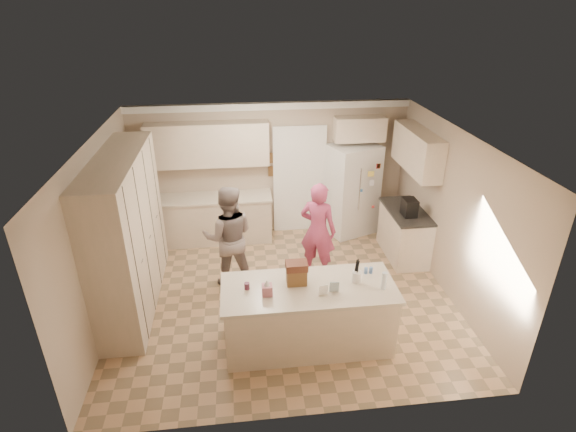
{
  "coord_description": "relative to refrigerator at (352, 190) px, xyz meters",
  "views": [
    {
      "loc": [
        -0.64,
        -5.86,
        4.33
      ],
      "look_at": [
        0.1,
        0.35,
        1.25
      ],
      "focal_mm": 28.0,
      "sensor_mm": 36.0,
      "label": 1
    }
  ],
  "objects": [
    {
      "name": "ceiling",
      "position": [
        -1.57,
        -2.07,
        1.71
      ],
      "size": [
        5.2,
        4.6,
        0.02
      ],
      "primitive_type": "cube",
      "color": "white",
      "rests_on": "wall_back"
    },
    {
      "name": "fridge_magnets",
      "position": [
        0.0,
        -0.36,
        0.0
      ],
      "size": [
        0.76,
        0.02,
        1.44
      ],
      "primitive_type": null,
      "color": "tan",
      "rests_on": "refrigerator"
    },
    {
      "name": "dollhouse_roof",
      "position": [
        -1.52,
        -3.07,
        0.3
      ],
      "size": [
        0.28,
        0.2,
        0.1
      ],
      "primitive_type": "cube",
      "color": "#592D1E",
      "rests_on": "dollhouse_body"
    },
    {
      "name": "water_bottle",
      "position": [
        -0.42,
        -3.32,
        0.14
      ],
      "size": [
        0.07,
        0.07,
        0.24
      ],
      "primitive_type": "cylinder",
      "color": "silver",
      "rests_on": "island_top"
    },
    {
      "name": "fridge_handle_r",
      "position": [
        0.05,
        -0.37,
        0.15
      ],
      "size": [
        0.02,
        0.02,
        0.85
      ],
      "primitive_type": "cylinder",
      "color": "silver",
      "rests_on": "refrigerator"
    },
    {
      "name": "right_upper_cab",
      "position": [
        0.86,
        -0.87,
        1.05
      ],
      "size": [
        0.35,
        1.5,
        0.7
      ],
      "primitive_type": "cube",
      "color": "beige",
      "rests_on": "wall_right"
    },
    {
      "name": "wall_front",
      "position": [
        -1.57,
        -4.38,
        0.4
      ],
      "size": [
        5.2,
        0.02,
        2.6
      ],
      "primitive_type": "cube",
      "color": "tan",
      "rests_on": "ground"
    },
    {
      "name": "utensil_crock",
      "position": [
        -0.72,
        -3.12,
        0.1
      ],
      "size": [
        0.13,
        0.13,
        0.15
      ],
      "primitive_type": "cylinder",
      "color": "white",
      "rests_on": "island_top"
    },
    {
      "name": "pantry_bank",
      "position": [
        -3.87,
        -1.87,
        0.28
      ],
      "size": [
        0.6,
        2.6,
        2.35
      ],
      "primitive_type": "cube",
      "color": "beige",
      "rests_on": "floor"
    },
    {
      "name": "back_base_cab",
      "position": [
        -2.72,
        -0.07,
        -0.46
      ],
      "size": [
        2.2,
        0.6,
        0.88
      ],
      "primitive_type": "cube",
      "color": "beige",
      "rests_on": "floor"
    },
    {
      "name": "island_base",
      "position": [
        -1.37,
        -3.17,
        -0.46
      ],
      "size": [
        2.2,
        0.9,
        0.88
      ],
      "primitive_type": "cube",
      "color": "beige",
      "rests_on": "floor"
    },
    {
      "name": "right_countertop",
      "position": [
        0.72,
        -1.07,
        0.0
      ],
      "size": [
        0.63,
        1.24,
        0.04
      ],
      "primitive_type": "cube",
      "color": "#2D2B28",
      "rests_on": "right_base_cab"
    },
    {
      "name": "doorway_opening",
      "position": [
        -1.02,
        0.21,
        0.15
      ],
      "size": [
        0.9,
        0.06,
        2.1
      ],
      "primitive_type": "cube",
      "color": "black",
      "rests_on": "floor"
    },
    {
      "name": "wall_frame_upper",
      "position": [
        -1.55,
        0.2,
        0.65
      ],
      "size": [
        0.15,
        0.02,
        0.2
      ],
      "primitive_type": "cube",
      "color": "brown",
      "rests_on": "wall_back"
    },
    {
      "name": "wall_frame_lower",
      "position": [
        -1.55,
        0.2,
        0.38
      ],
      "size": [
        0.15,
        0.02,
        0.2
      ],
      "primitive_type": "cube",
      "color": "brown",
      "rests_on": "wall_back"
    },
    {
      "name": "over_fridge_cab",
      "position": [
        0.08,
        0.05,
        1.2
      ],
      "size": [
        0.95,
        0.35,
        0.45
      ],
      "primitive_type": "cube",
      "color": "beige",
      "rests_on": "wall_back"
    },
    {
      "name": "fridge_handle_l",
      "position": [
        -0.05,
        -0.37,
        0.15
      ],
      "size": [
        0.02,
        0.02,
        0.85
      ],
      "primitive_type": "cylinder",
      "color": "silver",
      "rests_on": "refrigerator"
    },
    {
      "name": "greeting_card_a",
      "position": [
        -1.22,
        -3.37,
        0.11
      ],
      "size": [
        0.12,
        0.06,
        0.16
      ],
      "primitive_type": "cube",
      "rotation": [
        0.15,
        0.0,
        0.2
      ],
      "color": "white",
      "rests_on": "island_top"
    },
    {
      "name": "tissue_plume",
      "position": [
        -1.92,
        -3.27,
        0.2
      ],
      "size": [
        0.08,
        0.08,
        0.08
      ],
      "primitive_type": "cone",
      "color": "white",
      "rests_on": "tissue_box"
    },
    {
      "name": "shaker_salt",
      "position": [
        -0.55,
        -2.95,
        0.07
      ],
      "size": [
        0.05,
        0.05,
        0.09
      ],
      "primitive_type": "cylinder",
      "color": "#4F77B9",
      "rests_on": "island_top"
    },
    {
      "name": "wall_left",
      "position": [
        -4.18,
        -2.07,
        0.4
      ],
      "size": [
        0.02,
        4.6,
        2.6
      ],
      "primitive_type": "cube",
      "color": "tan",
      "rests_on": "ground"
    },
    {
      "name": "shaker_pepper",
      "position": [
        -0.48,
        -2.95,
        0.07
      ],
      "size": [
        0.05,
        0.05,
        0.09
      ],
      "primitive_type": "cylinder",
      "color": "#4F77B9",
      "rests_on": "island_top"
    },
    {
      "name": "floor",
      "position": [
        -1.57,
        -2.07,
        -0.91
      ],
      "size": [
        5.2,
        4.6,
        0.02
      ],
      "primitive_type": "cube",
      "color": "tan",
      "rests_on": "ground"
    },
    {
      "name": "doorway_casing",
      "position": [
        -1.02,
        0.17,
        0.15
      ],
      "size": [
        1.02,
        0.03,
        2.22
      ],
      "primitive_type": "cube",
      "color": "white",
      "rests_on": "floor"
    },
    {
      "name": "fridge_seam",
      "position": [
        0.0,
        -0.35,
        0.0
      ],
      "size": [
        0.02,
        0.02,
        1.78
      ],
      "primitive_type": "cube",
      "color": "gray",
      "rests_on": "refrigerator"
    },
    {
      "name": "teen_boy",
      "position": [
        -2.41,
        -1.59,
        -0.04
      ],
      "size": [
        0.85,
        0.67,
        1.73
      ],
      "primitive_type": "imported",
      "rotation": [
        0.0,
        0.0,
        3.12
      ],
      "color": "gray",
      "rests_on": "floor"
    },
    {
      "name": "greeting_card_b",
      "position": [
        -1.07,
        -3.32,
        0.11
      ],
      "size": [
        0.12,
        0.05,
        0.16
      ],
      "primitive_type": "cube",
      "rotation": [
        0.15,
        0.0,
        -0.1
      ],
      "color": "silver",
      "rests_on": "island_top"
    },
    {
      "name": "right_base_cab",
      "position": [
        0.73,
        -1.07,
        -0.46
      ],
      "size": [
        0.6,
        1.2,
        0.88
      ],
      "primitive_type": "cube",
      "color": "beige",
      "rests_on": "floor"
    },
    {
      "name": "crown_back",
      "position": [
        -1.57,
        0.19,
        1.63
      ],
      "size": [
        5.2,
        0.08,
        0.12
      ],
      "primitive_type": "cube",
      "color": "white",
      "rests_on": "wall_back"
    },
    {
      "name": "coffee_maker",
      "position": [
        0.68,
        -1.27,
        0.17
      ],
      "size": [
        0.22,
        0.28,
        0.3
      ],
      "primitive_type": "cube",
      "color": "black",
      "rests_on": "right_countertop"
    },
    {
      "name": "back_upper_cab",
      "position": [
        -2.72,
        0.05,
        1.0
      ],
      "size": [
        2.2,
        0.35,
        0.8
      ],
      "primitive_type": "cube",
      "color": "beige",
      "rests_on": "wall_back"
    },
    {
      "name": "back_countertop",
      "position": [
        -2.72,
        -0.08,
        0.0
      ],
      "size": [
        2.24,
        0.63,
        0.04
      ],
      "primitive_type": "cube",
      "color": "beige",
      "rests_on": "back_base_cab"
    },
    {
      "name": "refrigerator",
      "position": [
        0.0,
        0.0,
        0.0
      ],
      "size": [
        1.09,
        0.98,
        1.8
      ],
      "primitive_type": "cube",
      "rotation": [
        0.0,
        0.0,
        0.37
      ],
      "color": "white",
      "rests_on": "floor"
    },
    {
      "name": "island_top",
      "position": [
        -1.37,
        -3.17,
        0.0
      ],
      "size": [
        2.28,
        0.96,
        0.05
      ],
      "primitive_type": "cube",
      "color": "beige",
      "rests_on": "island_base"
    },
    {
      "name": "fridge_dispenser",
      "position": [
        -0.22,
        -0.37,
        0.25
      ],
      "size": [
        0.22,
        0.03,
        0.35
      ],
      "primitive_type": "cube",
      "color": "black",
      "rests_on": "refrigerator"
    },
    {
      "name": "teen_girl",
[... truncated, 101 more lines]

